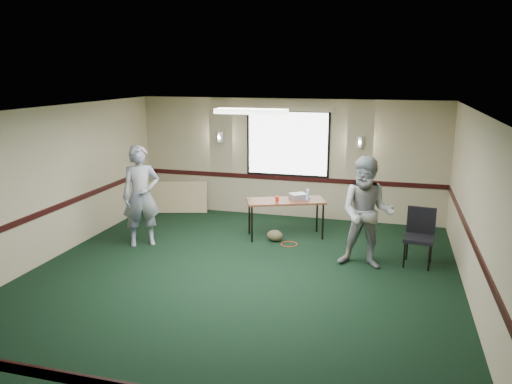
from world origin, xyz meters
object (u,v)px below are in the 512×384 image
(conference_chair, at_px, (420,232))
(person_left, at_px, (141,196))
(folding_table, at_px, (286,203))
(projector, at_px, (298,196))
(person_right, at_px, (367,213))

(conference_chair, xyz_separation_m, person_left, (-5.11, -0.39, 0.39))
(folding_table, xyz_separation_m, conference_chair, (2.55, -0.79, -0.14))
(projector, bearing_deg, conference_chair, -58.94)
(projector, xyz_separation_m, conference_chair, (2.33, -0.97, -0.25))
(person_right, bearing_deg, folding_table, 147.57)
(person_left, height_order, person_right, person_left)
(folding_table, bearing_deg, person_right, -58.00)
(conference_chair, height_order, person_left, person_left)
(projector, height_order, person_right, person_right)
(conference_chair, relative_size, person_left, 0.51)
(conference_chair, xyz_separation_m, person_right, (-0.90, -0.40, 0.38))
(projector, relative_size, conference_chair, 0.32)
(person_left, relative_size, person_right, 1.01)
(person_left, distance_m, person_right, 4.22)
(folding_table, bearing_deg, conference_chair, -39.40)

